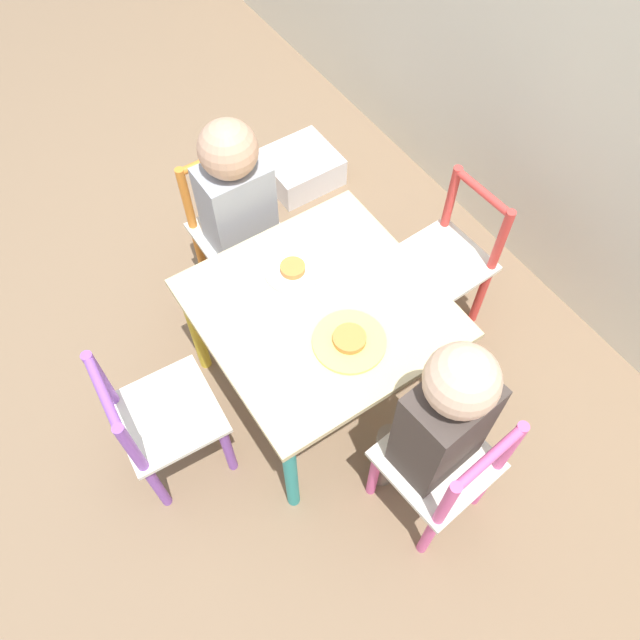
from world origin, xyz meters
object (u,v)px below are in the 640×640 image
(kids_table, at_px, (320,319))
(storage_bin, at_px, (301,168))
(child_right, at_px, (438,421))
(chair_orange, at_px, (236,234))
(chair_red, at_px, (446,262))
(chair_pink, at_px, (442,470))
(child_left, at_px, (239,206))
(chair_purple, at_px, (161,421))
(plate_right, at_px, (349,341))
(plate_left, at_px, (293,270))

(kids_table, height_order, storage_bin, kids_table)
(kids_table, xyz_separation_m, child_right, (0.43, 0.04, 0.08))
(chair_orange, distance_m, chair_red, 0.68)
(chair_pink, height_order, child_left, child_left)
(chair_orange, relative_size, storage_bin, 1.95)
(chair_purple, xyz_separation_m, plate_right, (0.16, 0.49, 0.19))
(chair_orange, height_order, plate_left, chair_orange)
(chair_red, bearing_deg, plate_right, -74.96)
(child_right, height_order, plate_right, child_right)
(chair_orange, bearing_deg, storage_bin, 35.64)
(chair_red, bearing_deg, storage_bin, -179.69)
(child_left, distance_m, plate_right, 0.56)
(chair_pink, bearing_deg, chair_purple, -49.62)
(chair_orange, xyz_separation_m, chair_red, (0.47, 0.49, 0.00))
(storage_bin, bearing_deg, child_left, -49.34)
(plate_right, relative_size, storage_bin, 0.69)
(chair_pink, height_order, plate_left, chair_pink)
(chair_orange, distance_m, plate_right, 0.65)
(chair_pink, distance_m, chair_red, 0.67)
(chair_red, height_order, plate_left, chair_red)
(child_left, relative_size, plate_left, 4.79)
(child_left, xyz_separation_m, storage_bin, (-0.39, 0.45, -0.39))
(chair_pink, xyz_separation_m, child_right, (-0.06, -0.01, 0.20))
(storage_bin, bearing_deg, plate_right, -25.28)
(child_left, xyz_separation_m, plate_right, (0.56, 0.00, 0.01))
(kids_table, relative_size, chair_purple, 1.14)
(chair_pink, height_order, plate_right, chair_pink)
(plate_left, bearing_deg, storage_bin, 146.67)
(chair_orange, xyz_separation_m, child_right, (0.92, 0.05, 0.20))
(chair_purple, bearing_deg, child_left, -47.29)
(plate_right, bearing_deg, child_right, 8.50)
(kids_table, distance_m, child_right, 0.44)
(chair_pink, height_order, child_right, child_right)
(child_left, height_order, plate_right, child_left)
(child_right, xyz_separation_m, storage_bin, (-1.24, 0.40, -0.40))
(chair_pink, relative_size, child_right, 0.69)
(chair_pink, relative_size, chair_red, 1.00)
(chair_pink, xyz_separation_m, plate_left, (-0.62, -0.05, 0.19))
(child_right, height_order, storage_bin, child_right)
(chair_orange, relative_size, chair_pink, 1.00)
(chair_orange, height_order, chair_pink, same)
(chair_orange, xyz_separation_m, chair_purple, (0.46, -0.49, 0.00))
(chair_red, bearing_deg, child_left, -132.26)
(kids_table, xyz_separation_m, plate_left, (-0.13, 0.00, 0.07))
(kids_table, bearing_deg, chair_pink, 5.87)
(child_right, bearing_deg, chair_pink, 90.00)
(chair_purple, bearing_deg, storage_bin, -46.65)
(chair_orange, distance_m, child_left, 0.19)
(chair_pink, bearing_deg, chair_red, -136.58)
(chair_red, distance_m, plate_right, 0.55)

